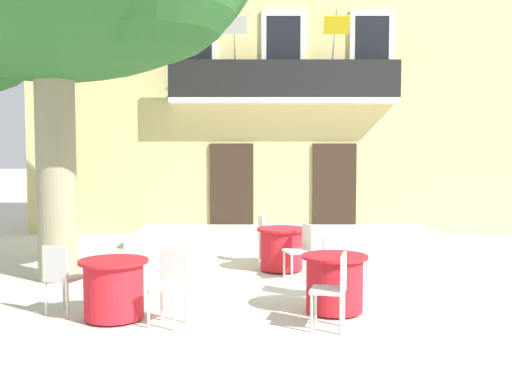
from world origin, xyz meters
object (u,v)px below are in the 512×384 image
at_px(cafe_table_near_tree, 333,283).
at_px(cafe_chair_front_1, 300,247).
at_px(cafe_chair_middle_0, 169,281).
at_px(cafe_chair_near_tree_0, 329,262).
at_px(cafe_table_front, 280,249).
at_px(cafe_chair_middle_1, 60,275).
at_px(cafe_table_middle, 112,289).
at_px(cafe_chair_near_tree_1, 333,286).
at_px(cafe_chair_front_0, 265,235).
at_px(pedestrian_near_entrance, 61,210).

height_order(cafe_table_near_tree, cafe_chair_front_1, cafe_chair_front_1).
relative_size(cafe_chair_middle_0, cafe_chair_front_1, 1.00).
distance_m(cafe_chair_near_tree_0, cafe_chair_middle_0, 2.46).
distance_m(cafe_chair_near_tree_0, cafe_table_front, 2.07).
bearing_deg(cafe_chair_middle_1, cafe_chair_front_1, 33.37).
height_order(cafe_table_near_tree, cafe_chair_middle_0, cafe_chair_middle_0).
xyz_separation_m(cafe_table_middle, cafe_chair_front_1, (2.53, 2.36, 0.14)).
xyz_separation_m(cafe_table_middle, cafe_chair_middle_1, (-0.72, 0.21, 0.14)).
bearing_deg(cafe_chair_front_1, cafe_chair_near_tree_1, -86.49).
height_order(cafe_chair_middle_0, cafe_chair_front_0, same).
xyz_separation_m(cafe_table_front, cafe_chair_front_1, (0.31, -0.69, 0.14)).
xyz_separation_m(cafe_chair_near_tree_0, cafe_chair_near_tree_1, (-0.15, -1.50, 0.00)).
xyz_separation_m(cafe_chair_middle_1, cafe_table_front, (2.95, 2.83, -0.14)).
distance_m(cafe_chair_near_tree_1, cafe_chair_front_1, 2.79).
xyz_separation_m(cafe_chair_front_1, pedestrian_near_entrance, (-4.65, 2.21, 0.41)).
distance_m(cafe_chair_middle_0, cafe_chair_front_1, 3.10).
bearing_deg(cafe_chair_near_tree_0, pedestrian_near_entrance, 144.90).
height_order(cafe_chair_middle_1, cafe_table_front, cafe_chair_middle_1).
relative_size(cafe_table_middle, cafe_table_front, 1.00).
bearing_deg(cafe_table_front, cafe_table_middle, -126.17).
bearing_deg(pedestrian_near_entrance, cafe_table_middle, -65.14).
height_order(cafe_chair_near_tree_0, cafe_chair_middle_1, same).
bearing_deg(cafe_chair_near_tree_1, cafe_table_middle, 171.07).
relative_size(cafe_chair_near_tree_1, pedestrian_near_entrance, 0.55).
xyz_separation_m(cafe_chair_near_tree_0, cafe_table_front, (-0.62, 1.97, -0.14)).
relative_size(cafe_chair_near_tree_1, cafe_table_front, 1.05).
bearing_deg(cafe_chair_middle_1, cafe_chair_near_tree_1, -10.50).
bearing_deg(pedestrian_near_entrance, cafe_chair_front_1, -25.40).
bearing_deg(pedestrian_near_entrance, cafe_chair_near_tree_0, -35.10).
bearing_deg(cafe_chair_near_tree_1, cafe_chair_near_tree_0, 84.45).
height_order(cafe_chair_middle_0, cafe_chair_front_1, same).
distance_m(cafe_table_middle, cafe_table_front, 3.77).
bearing_deg(cafe_chair_near_tree_1, cafe_chair_front_1, 93.51).
bearing_deg(cafe_table_near_tree, pedestrian_near_entrance, 139.22).
distance_m(cafe_chair_near_tree_0, cafe_chair_front_1, 1.32).
bearing_deg(cafe_chair_middle_0, cafe_table_middle, 166.77).
height_order(cafe_chair_near_tree_0, cafe_chair_front_0, same).
xyz_separation_m(cafe_table_near_tree, cafe_chair_middle_1, (-3.53, -0.11, 0.14)).
bearing_deg(cafe_chair_front_1, cafe_chair_middle_1, -146.63).
xyz_separation_m(cafe_chair_near_tree_1, cafe_table_front, (-0.48, 3.47, -0.14)).
relative_size(cafe_table_middle, cafe_chair_front_0, 0.95).
distance_m(cafe_chair_near_tree_1, pedestrian_near_entrance, 6.95).
distance_m(cafe_chair_middle_1, cafe_chair_front_1, 3.90).
relative_size(cafe_chair_middle_0, cafe_table_front, 1.05).
bearing_deg(cafe_chair_middle_1, pedestrian_near_entrance, 107.71).
distance_m(cafe_chair_near_tree_0, cafe_table_middle, 3.05).
height_order(cafe_chair_middle_0, cafe_chair_middle_1, same).
bearing_deg(cafe_chair_near_tree_1, cafe_table_near_tree, 82.49).
xyz_separation_m(cafe_chair_middle_0, cafe_chair_front_1, (1.80, 2.53, 0.00)).
distance_m(cafe_table_near_tree, pedestrian_near_entrance, 6.51).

